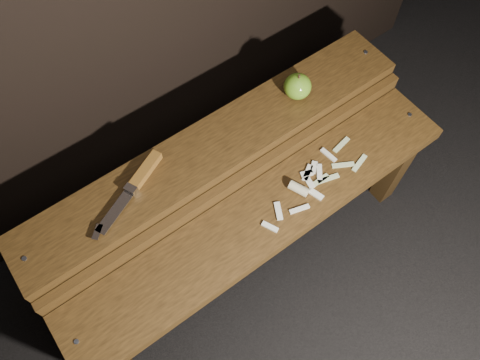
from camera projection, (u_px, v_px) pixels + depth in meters
ground at (250, 253)px, 1.65m from camera, size 60.00×60.00×0.00m
bench_front_tier at (265, 227)px, 1.32m from camera, size 1.20×0.20×0.42m
bench_rear_tier at (218, 160)px, 1.35m from camera, size 1.20×0.21×0.50m
apple at (297, 86)px, 1.33m from camera, size 0.08×0.08×0.08m
knife at (138, 180)px, 1.21m from camera, size 0.26×0.14×0.02m
apple_scraps at (309, 183)px, 1.30m from camera, size 0.38×0.13×0.03m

